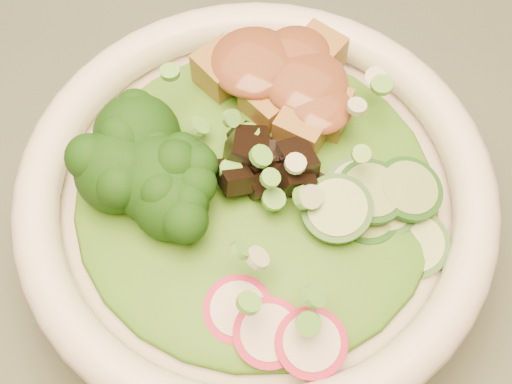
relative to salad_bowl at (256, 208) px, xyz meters
The scene contains 9 objects.
salad_bowl is the anchor object (origin of this frame).
lettuce_bed 0.02m from the salad_bowl, 90.00° to the right, with size 0.20×0.20×0.02m, color #306B16.
broccoli_florets 0.07m from the salad_bowl, 149.76° to the right, with size 0.08×0.07×0.04m, color black, non-canonical shape.
radish_slices 0.07m from the salad_bowl, 59.32° to the right, with size 0.11×0.04×0.02m, color #9F0C34, non-canonical shape.
cucumber_slices 0.07m from the salad_bowl, 26.97° to the left, with size 0.07×0.07×0.04m, color #92B564, non-canonical shape.
mushroom_heap 0.04m from the salad_bowl, 118.13° to the left, with size 0.07×0.07×0.04m, color black, non-canonical shape.
tofu_cubes 0.07m from the salad_bowl, 116.64° to the left, with size 0.09×0.06×0.04m, color olive, non-canonical shape.
peanut_sauce 0.08m from the salad_bowl, 116.64° to the left, with size 0.07×0.06×0.02m, color brown.
scallion_garnish 0.04m from the salad_bowl, 26.57° to the right, with size 0.19×0.19×0.02m, color #5BAE3D, non-canonical shape.
Camera 1 is at (0.29, -0.04, 1.16)m, focal length 50.00 mm.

